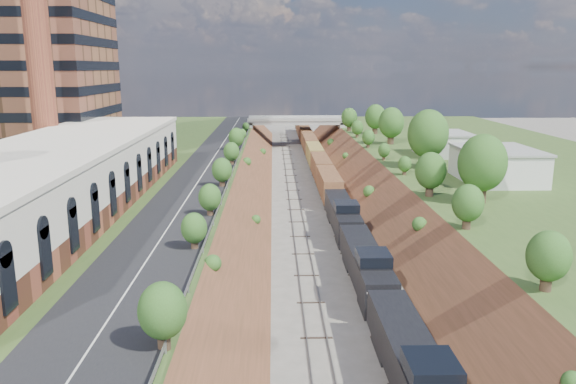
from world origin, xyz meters
The scene contains 16 objects.
platform_left centered at (-33.00, 60.00, 2.50)m, with size 44.00×180.00×5.00m, color #385422.
platform_right centered at (33.00, 60.00, 2.50)m, with size 44.00×180.00×5.00m, color #385422.
embankment_left centered at (-11.00, 60.00, 0.00)m, with size 7.07×180.00×7.07m, color brown.
embankment_right centered at (11.00, 60.00, 0.00)m, with size 7.07×180.00×7.07m, color brown.
rail_left_track centered at (-2.60, 60.00, 0.09)m, with size 1.58×180.00×0.18m, color gray.
rail_right_track centered at (2.60, 60.00, 0.09)m, with size 1.58×180.00×0.18m, color gray.
road centered at (-15.50, 60.00, 5.05)m, with size 8.00×180.00×0.10m, color black.
guardrail centered at (-11.40, 59.80, 5.55)m, with size 0.10×171.00×0.70m.
commercial_building centered at (-28.00, 38.00, 8.51)m, with size 14.30×62.30×7.00m.
smokestack centered at (-36.00, 56.00, 25.00)m, with size 3.20×3.20×40.00m, color brown.
overpass centered at (0.00, 122.00, 4.92)m, with size 24.50×8.30×7.40m.
white_building_near centered at (23.50, 52.00, 7.00)m, with size 9.00×12.00×4.00m, color silver.
white_building_far centered at (23.00, 74.00, 6.80)m, with size 8.00×10.00×3.60m, color silver.
tree_right_large centered at (17.00, 40.00, 9.38)m, with size 5.25×5.25×7.61m.
tree_left_crest centered at (-11.80, 20.00, 7.04)m, with size 2.45×2.45×3.55m.
freight_train centered at (2.60, 84.14, 2.45)m, with size 2.76×156.48×4.55m.
Camera 1 is at (-5.73, -19.50, 19.63)m, focal length 35.00 mm.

